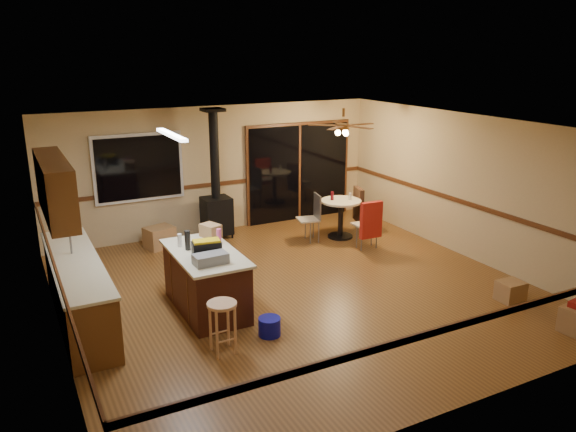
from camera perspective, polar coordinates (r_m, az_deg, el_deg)
floor at (r=9.03m, az=0.88°, el=-7.50°), size 7.00×7.00×0.00m
ceiling at (r=8.31m, az=0.96°, el=9.09°), size 7.00×7.00×0.00m
wall_back at (r=11.69m, az=-7.25°, el=4.71°), size 7.00×0.00×7.00m
wall_front at (r=5.92m, az=17.32°, el=-8.01°), size 7.00×0.00×7.00m
wall_left at (r=7.65m, az=-22.90°, el=-2.95°), size 0.00×7.00×7.00m
wall_right at (r=10.64m, az=17.80°, el=2.85°), size 0.00×7.00×7.00m
chair_rail at (r=8.66m, az=0.91°, el=-1.46°), size 7.00×7.00×0.08m
window at (r=11.16m, az=-14.94°, el=4.76°), size 1.72×0.10×1.32m
sliding_door at (r=12.46m, az=1.11°, el=4.41°), size 2.52×0.10×2.10m
lower_cabinets at (r=8.44m, az=-20.51°, el=-7.22°), size 0.60×3.00×0.86m
countertop at (r=8.28m, az=-20.83°, el=-4.36°), size 0.64×3.04×0.04m
upper_cabinets at (r=8.17m, az=-22.60°, el=2.68°), size 0.35×2.00×0.80m
kitchen_island at (r=8.30m, az=-8.33°, el=-6.52°), size 0.88×1.68×0.90m
wood_stove at (r=11.34m, az=-7.30°, el=1.37°), size 0.55×0.50×2.52m
ceiling_fan at (r=10.99m, az=5.62°, el=8.84°), size 0.24×0.24×0.55m
fluorescent_strip at (r=7.92m, az=-11.77°, el=8.08°), size 0.10×1.20×0.04m
toolbox_grey at (r=7.67m, az=-7.88°, el=-4.32°), size 0.47×0.27×0.14m
toolbox_black at (r=7.91m, az=-8.26°, el=-3.37°), size 0.42×0.26×0.22m
toolbox_yellow_lid at (r=7.87m, az=-8.30°, el=-2.52°), size 0.39×0.24×0.03m
box_on_island at (r=8.73m, az=-7.86°, el=-1.48°), size 0.31×0.36×0.20m
bottle_dark at (r=8.21m, az=-10.17°, el=-2.44°), size 0.09×0.09×0.29m
bottle_pink at (r=8.43m, az=-7.03°, el=-2.03°), size 0.09×0.09×0.22m
bottle_white at (r=8.37m, az=-10.94°, el=-2.44°), size 0.08×0.08×0.19m
bar_stool at (r=7.20m, az=-6.66°, el=-11.21°), size 0.38×0.38×0.68m
blue_bucket at (r=7.65m, az=-1.89°, el=-11.16°), size 0.32×0.32×0.25m
dining_table at (r=11.34m, az=5.38°, el=0.38°), size 0.81×0.81×0.78m
glass_red at (r=11.26m, az=4.51°, el=2.06°), size 0.08×0.08×0.17m
glass_cream at (r=11.31m, az=6.33°, el=1.99°), size 0.07×0.07×0.14m
chair_left at (r=11.09m, az=2.57°, el=0.39°), size 0.48×0.48×0.51m
chair_near at (r=10.68m, az=8.36°, el=-0.38°), size 0.44×0.47×0.70m
chair_right at (r=11.69m, az=7.29°, el=1.16°), size 0.56×0.54×0.70m
box_under_window at (r=11.08m, az=-12.92°, el=-2.12°), size 0.61×0.54×0.41m
box_corner_b at (r=9.25m, az=21.67°, el=-7.09°), size 0.39×0.34×0.31m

